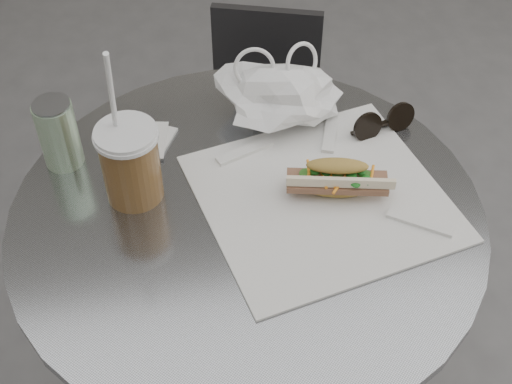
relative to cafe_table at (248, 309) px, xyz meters
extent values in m
cylinder|color=slate|center=(0.00, 0.00, -0.10)|extent=(0.08, 0.08, 0.71)
cylinder|color=slate|center=(0.00, 0.00, 0.26)|extent=(0.76, 0.76, 0.02)
cylinder|color=#2E2E31|center=(0.12, 0.55, -0.46)|extent=(0.31, 0.31, 0.02)
cylinder|color=#2E2E31|center=(0.12, 0.55, -0.26)|extent=(0.05, 0.05, 0.41)
cylinder|color=#2E2E31|center=(0.12, 0.55, -0.06)|extent=(0.35, 0.35, 0.02)
cube|color=#2E2E31|center=(0.17, 0.71, 0.07)|extent=(0.27, 0.11, 0.24)
cube|color=white|center=(0.12, 0.01, 0.28)|extent=(0.44, 0.43, 0.00)
ellipsoid|color=gold|center=(0.15, 0.01, 0.29)|extent=(0.21, 0.11, 0.02)
cube|color=brown|center=(0.15, 0.01, 0.31)|extent=(0.17, 0.08, 0.01)
ellipsoid|color=gold|center=(0.15, 0.02, 0.33)|extent=(0.21, 0.12, 0.04)
cylinder|color=brown|center=(-0.17, 0.07, 0.34)|extent=(0.09, 0.09, 0.12)
cylinder|color=silver|center=(-0.17, 0.07, 0.40)|extent=(0.10, 0.10, 0.01)
cylinder|color=white|center=(-0.18, 0.08, 0.45)|extent=(0.02, 0.07, 0.23)
cylinder|color=black|center=(0.24, 0.13, 0.30)|extent=(0.06, 0.03, 0.05)
cylinder|color=black|center=(0.30, 0.15, 0.30)|extent=(0.06, 0.03, 0.05)
cube|color=black|center=(0.27, 0.14, 0.29)|extent=(0.02, 0.01, 0.01)
cube|color=white|center=(-0.16, 0.19, 0.28)|extent=(0.14, 0.14, 0.01)
cube|color=white|center=(-0.16, 0.19, 0.28)|extent=(0.11, 0.11, 0.00)
cylinder|color=#63A05D|center=(-0.28, 0.17, 0.33)|extent=(0.07, 0.07, 0.12)
cylinder|color=slate|center=(-0.28, 0.17, 0.40)|extent=(0.06, 0.06, 0.00)
camera|label=1|loc=(-0.13, -0.75, 1.12)|focal=50.00mm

